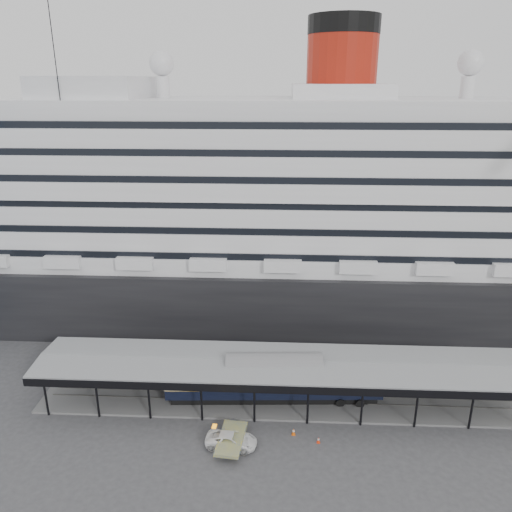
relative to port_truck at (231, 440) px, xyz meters
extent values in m
plane|color=#3A3A3D|center=(5.03, 3.10, -0.73)|extent=(200.00, 200.00, 0.00)
cube|color=black|center=(5.03, 35.10, 4.27)|extent=(130.00, 30.00, 10.00)
cylinder|color=#A01A0C|center=(13.03, 35.10, 36.67)|extent=(10.00, 10.00, 9.00)
cylinder|color=black|center=(13.03, 35.10, 41.92)|extent=(10.10, 10.10, 2.50)
sphere|color=silver|center=(-12.97, 35.10, 36.97)|extent=(3.60, 3.60, 3.60)
sphere|color=silver|center=(31.03, 35.10, 36.97)|extent=(3.60, 3.60, 3.60)
cube|color=slate|center=(5.03, 8.10, -0.61)|extent=(56.00, 8.00, 0.24)
cube|color=slate|center=(5.03, 7.38, -0.45)|extent=(54.00, 0.08, 0.10)
cube|color=slate|center=(5.03, 8.82, -0.45)|extent=(54.00, 0.08, 0.10)
cube|color=black|center=(5.03, 3.60, 3.72)|extent=(56.00, 0.18, 0.90)
cube|color=black|center=(5.03, 12.60, 3.72)|extent=(56.00, 0.18, 0.90)
cube|color=slate|center=(5.03, 8.10, 4.45)|extent=(56.00, 9.00, 0.24)
cylinder|color=black|center=(-24.18, 24.85, 22.87)|extent=(0.12, 0.12, 47.21)
imported|color=white|center=(0.00, 0.00, 0.00)|extent=(5.47, 2.95, 1.46)
cube|color=black|center=(4.18, 8.10, -0.09)|extent=(23.83, 4.01, 0.79)
cube|color=black|center=(4.18, 8.10, 0.92)|extent=(24.98, 4.52, 1.24)
cube|color=beige|center=(4.18, 8.10, 2.28)|extent=(24.98, 4.56, 1.47)
cube|color=black|center=(4.18, 8.10, 3.24)|extent=(24.98, 4.52, 0.45)
cube|color=red|center=(-0.87, 1.05, -0.71)|extent=(0.45, 0.45, 0.03)
cone|color=red|center=(-0.87, 1.05, -0.35)|extent=(0.38, 0.38, 0.71)
cylinder|color=white|center=(-0.87, 1.05, -0.28)|extent=(0.23, 0.23, 0.14)
cube|color=#F2340D|center=(8.94, 0.96, -0.72)|extent=(0.37, 0.37, 0.03)
cone|color=#F2340D|center=(8.94, 0.96, -0.39)|extent=(0.31, 0.31, 0.65)
cylinder|color=white|center=(8.94, 0.96, -0.32)|extent=(0.21, 0.21, 0.13)
cube|color=orange|center=(6.39, 2.07, -0.71)|extent=(0.41, 0.41, 0.03)
cone|color=orange|center=(6.39, 2.07, -0.33)|extent=(0.34, 0.34, 0.75)
cylinder|color=white|center=(6.39, 2.07, -0.26)|extent=(0.24, 0.24, 0.15)
camera|label=1|loc=(4.61, -41.48, 34.73)|focal=35.00mm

